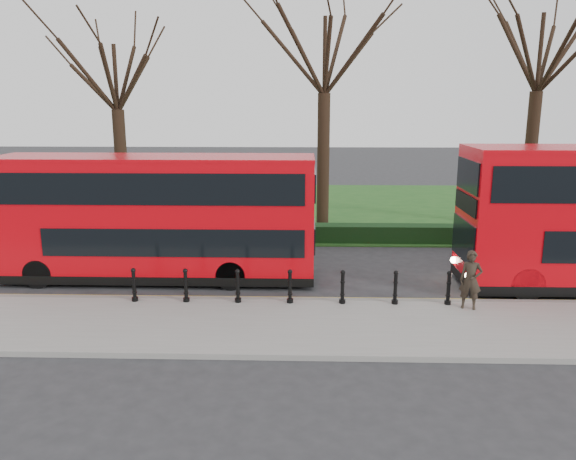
{
  "coord_description": "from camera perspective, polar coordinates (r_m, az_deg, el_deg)",
  "views": [
    {
      "loc": [
        1.1,
        -17.56,
        6.16
      ],
      "look_at": [
        0.56,
        0.5,
        2.0
      ],
      "focal_mm": 35.0,
      "sensor_mm": 36.0,
      "label": 1
    }
  ],
  "objects": [
    {
      "name": "kerb",
      "position": [
        17.67,
        -1.96,
        -7.18
      ],
      "size": [
        60.0,
        0.25,
        0.16
      ],
      "primitive_type": "cube",
      "color": "slate",
      "rests_on": "ground"
    },
    {
      "name": "grass_verge",
      "position": [
        33.15,
        -0.21,
        2.31
      ],
      "size": [
        60.0,
        18.0,
        0.06
      ],
      "primitive_type": "cube",
      "color": "#1B4B19",
      "rests_on": "ground"
    },
    {
      "name": "ground",
      "position": [
        18.64,
        -1.76,
        -6.34
      ],
      "size": [
        120.0,
        120.0,
        0.0
      ],
      "primitive_type": "plane",
      "color": "#28282B",
      "rests_on": "ground"
    },
    {
      "name": "yellow_line_inner",
      "position": [
        18.17,
        -1.86,
        -6.84
      ],
      "size": [
        60.0,
        0.1,
        0.01
      ],
      "primitive_type": "cube",
      "color": "yellow",
      "rests_on": "ground"
    },
    {
      "name": "hedge",
      "position": [
        25.05,
        -0.84,
        -0.33
      ],
      "size": [
        60.0,
        0.9,
        0.8
      ],
      "primitive_type": "cube",
      "color": "black",
      "rests_on": "ground"
    },
    {
      "name": "bus_lead",
      "position": [
        19.97,
        -13.16,
        1.14
      ],
      "size": [
        10.9,
        2.5,
        4.34
      ],
      "color": "red",
      "rests_on": "ground"
    },
    {
      "name": "tree_mid",
      "position": [
        27.68,
        3.77,
        18.1
      ],
      "size": [
        7.61,
        7.61,
        11.9
      ],
      "color": "black",
      "rests_on": "ground"
    },
    {
      "name": "pedestrian",
      "position": [
        17.4,
        18.07,
        -4.84
      ],
      "size": [
        0.74,
        0.6,
        1.76
      ],
      "primitive_type": "imported",
      "rotation": [
        0.0,
        0.0,
        -0.31
      ],
      "color": "#2B231B",
      "rests_on": "pavement"
    },
    {
      "name": "tree_right",
      "position": [
        29.75,
        24.32,
        16.85
      ],
      "size": [
        7.69,
        7.69,
        12.02
      ],
      "color": "black",
      "rests_on": "ground"
    },
    {
      "name": "bollard_row",
      "position": [
        17.12,
        0.2,
        -5.8
      ],
      "size": [
        9.71,
        0.15,
        1.0
      ],
      "color": "black",
      "rests_on": "pavement"
    },
    {
      "name": "pavement",
      "position": [
        15.81,
        -2.42,
        -9.67
      ],
      "size": [
        60.0,
        4.0,
        0.15
      ],
      "primitive_type": "cube",
      "color": "gray",
      "rests_on": "ground"
    },
    {
      "name": "yellow_line_outer",
      "position": [
        17.98,
        -1.9,
        -7.06
      ],
      "size": [
        60.0,
        0.1,
        0.01
      ],
      "primitive_type": "cube",
      "color": "yellow",
      "rests_on": "ground"
    },
    {
      "name": "tree_left",
      "position": [
        29.06,
        -17.15,
        15.26
      ],
      "size": [
        6.7,
        6.7,
        10.47
      ],
      "color": "black",
      "rests_on": "ground"
    }
  ]
}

